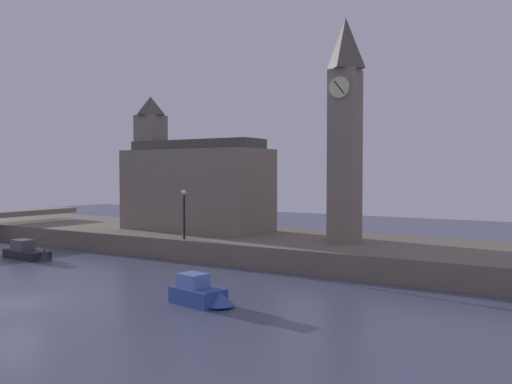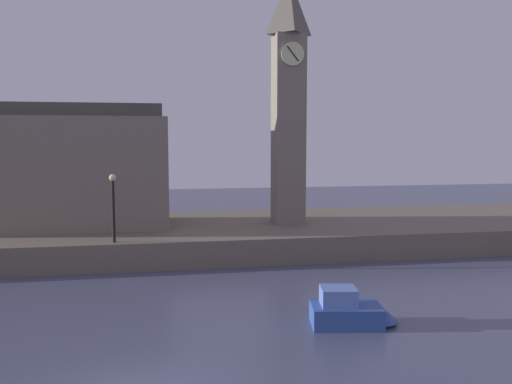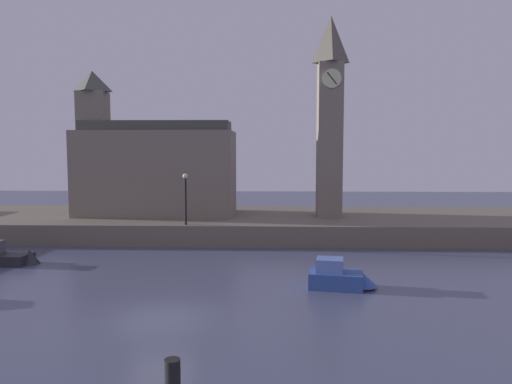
{
  "view_description": "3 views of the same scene",
  "coord_description": "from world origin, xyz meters",
  "px_view_note": "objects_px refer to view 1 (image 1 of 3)",
  "views": [
    {
      "loc": [
        23.84,
        -16.09,
        6.36
      ],
      "look_at": [
        2.59,
        17.69,
        4.91
      ],
      "focal_mm": 38.55,
      "sensor_mm": 36.0,
      "label": 1
    },
    {
      "loc": [
        0.86,
        -13.35,
        6.87
      ],
      "look_at": [
        6.03,
        15.19,
        3.96
      ],
      "focal_mm": 36.84,
      "sensor_mm": 36.0,
      "label": 2
    },
    {
      "loc": [
        4.37,
        -18.29,
        6.65
      ],
      "look_at": [
        3.21,
        16.82,
        3.62
      ],
      "focal_mm": 33.59,
      "sensor_mm": 36.0,
      "label": 3
    }
  ],
  "objects_px": {
    "streetlamp": "(184,208)",
    "boat_barge_dark": "(31,253)",
    "parliament_hall": "(192,184)",
    "boat_tour_blue": "(202,294)",
    "clock_tower": "(345,126)"
  },
  "relations": [
    {
      "from": "parliament_hall",
      "to": "boat_tour_blue",
      "type": "bearing_deg",
      "value": -49.89
    },
    {
      "from": "clock_tower",
      "to": "boat_tour_blue",
      "type": "xyz_separation_m",
      "value": [
        -1.09,
        -14.64,
        -8.98
      ]
    },
    {
      "from": "clock_tower",
      "to": "streetlamp",
      "type": "height_order",
      "value": "clock_tower"
    },
    {
      "from": "clock_tower",
      "to": "boat_tour_blue",
      "type": "distance_m",
      "value": 17.21
    },
    {
      "from": "streetlamp",
      "to": "boat_barge_dark",
      "type": "distance_m",
      "value": 11.78
    },
    {
      "from": "clock_tower",
      "to": "boat_barge_dark",
      "type": "height_order",
      "value": "clock_tower"
    },
    {
      "from": "streetlamp",
      "to": "boat_tour_blue",
      "type": "bearing_deg",
      "value": -46.87
    },
    {
      "from": "parliament_hall",
      "to": "boat_tour_blue",
      "type": "xyz_separation_m",
      "value": [
        13.19,
        -15.66,
        -4.79
      ]
    },
    {
      "from": "parliament_hall",
      "to": "boat_barge_dark",
      "type": "relative_size",
      "value": 2.59
    },
    {
      "from": "clock_tower",
      "to": "boat_barge_dark",
      "type": "bearing_deg",
      "value": -153.01
    },
    {
      "from": "streetlamp",
      "to": "boat_barge_dark",
      "type": "bearing_deg",
      "value": -149.81
    },
    {
      "from": "parliament_hall",
      "to": "streetlamp",
      "type": "bearing_deg",
      "value": -56.0
    },
    {
      "from": "parliament_hall",
      "to": "streetlamp",
      "type": "relative_size",
      "value": 3.5
    },
    {
      "from": "boat_barge_dark",
      "to": "streetlamp",
      "type": "bearing_deg",
      "value": 30.19
    },
    {
      "from": "parliament_hall",
      "to": "boat_tour_blue",
      "type": "relative_size",
      "value": 3.6
    }
  ]
}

